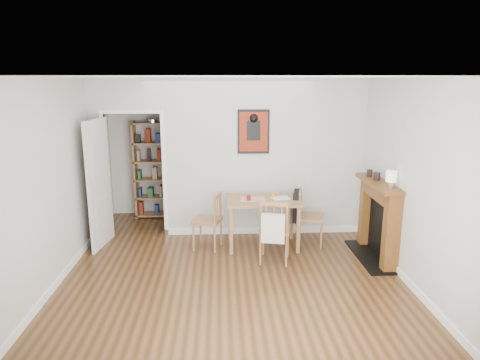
{
  "coord_description": "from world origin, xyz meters",
  "views": [
    {
      "loc": [
        -0.14,
        -5.58,
        2.57
      ],
      "look_at": [
        0.15,
        0.6,
        1.12
      ],
      "focal_mm": 32.0,
      "sensor_mm": 36.0,
      "label": 1
    }
  ],
  "objects_px": {
    "notebook": "(280,198)",
    "orange_fruit": "(273,195)",
    "chair_front": "(275,230)",
    "ceramic_jar_b": "(370,173)",
    "ceramic_jar_a": "(377,176)",
    "fireplace": "(379,218)",
    "bookshelf": "(155,170)",
    "red_glass": "(249,198)",
    "mantel_lamp": "(391,177)",
    "chair_left": "(207,221)",
    "chair_right": "(309,217)",
    "dining_table": "(263,205)"
  },
  "relations": [
    {
      "from": "chair_front",
      "to": "red_glass",
      "type": "height_order",
      "value": "chair_front"
    },
    {
      "from": "dining_table",
      "to": "chair_left",
      "type": "distance_m",
      "value": 0.9
    },
    {
      "from": "fireplace",
      "to": "orange_fruit",
      "type": "height_order",
      "value": "fireplace"
    },
    {
      "from": "red_glass",
      "to": "orange_fruit",
      "type": "xyz_separation_m",
      "value": [
        0.39,
        0.15,
        -0.0
      ]
    },
    {
      "from": "notebook",
      "to": "red_glass",
      "type": "bearing_deg",
      "value": -170.0
    },
    {
      "from": "chair_right",
      "to": "red_glass",
      "type": "xyz_separation_m",
      "value": [
        -0.97,
        -0.1,
        0.35
      ]
    },
    {
      "from": "chair_left",
      "to": "notebook",
      "type": "distance_m",
      "value": 1.19
    },
    {
      "from": "chair_left",
      "to": "ceramic_jar_b",
      "type": "relative_size",
      "value": 8.37
    },
    {
      "from": "chair_right",
      "to": "chair_front",
      "type": "bearing_deg",
      "value": -135.79
    },
    {
      "from": "bookshelf",
      "to": "red_glass",
      "type": "relative_size",
      "value": 22.2
    },
    {
      "from": "fireplace",
      "to": "red_glass",
      "type": "height_order",
      "value": "fireplace"
    },
    {
      "from": "chair_front",
      "to": "notebook",
      "type": "xyz_separation_m",
      "value": [
        0.16,
        0.6,
        0.3
      ]
    },
    {
      "from": "mantel_lamp",
      "to": "chair_left",
      "type": "bearing_deg",
      "value": 161.23
    },
    {
      "from": "chair_left",
      "to": "ceramic_jar_a",
      "type": "xyz_separation_m",
      "value": [
        2.47,
        -0.39,
        0.77
      ]
    },
    {
      "from": "chair_left",
      "to": "mantel_lamp",
      "type": "bearing_deg",
      "value": -18.77
    },
    {
      "from": "fireplace",
      "to": "ceramic_jar_b",
      "type": "bearing_deg",
      "value": 102.19
    },
    {
      "from": "chair_right",
      "to": "fireplace",
      "type": "bearing_deg",
      "value": -31.15
    },
    {
      "from": "chair_right",
      "to": "ceramic_jar_b",
      "type": "xyz_separation_m",
      "value": [
        0.84,
        -0.22,
        0.75
      ]
    },
    {
      "from": "dining_table",
      "to": "ceramic_jar_a",
      "type": "relative_size",
      "value": 9.84
    },
    {
      "from": "notebook",
      "to": "ceramic_jar_a",
      "type": "height_order",
      "value": "ceramic_jar_a"
    },
    {
      "from": "red_glass",
      "to": "notebook",
      "type": "relative_size",
      "value": 0.31
    },
    {
      "from": "red_glass",
      "to": "mantel_lamp",
      "type": "bearing_deg",
      "value": -23.92
    },
    {
      "from": "chair_front",
      "to": "notebook",
      "type": "distance_m",
      "value": 0.69
    },
    {
      "from": "bookshelf",
      "to": "chair_front",
      "type": "bearing_deg",
      "value": -47.76
    },
    {
      "from": "chair_front",
      "to": "fireplace",
      "type": "bearing_deg",
      "value": 2.45
    },
    {
      "from": "red_glass",
      "to": "orange_fruit",
      "type": "bearing_deg",
      "value": 21.35
    },
    {
      "from": "dining_table",
      "to": "bookshelf",
      "type": "distance_m",
      "value": 2.51
    },
    {
      "from": "chair_front",
      "to": "ceramic_jar_b",
      "type": "relative_size",
      "value": 8.93
    },
    {
      "from": "mantel_lamp",
      "to": "ceramic_jar_a",
      "type": "bearing_deg",
      "value": 93.13
    },
    {
      "from": "dining_table",
      "to": "ceramic_jar_a",
      "type": "xyz_separation_m",
      "value": [
        1.6,
        -0.43,
        0.54
      ]
    },
    {
      "from": "chair_right",
      "to": "red_glass",
      "type": "relative_size",
      "value": 10.92
    },
    {
      "from": "chair_left",
      "to": "orange_fruit",
      "type": "distance_m",
      "value": 1.1
    },
    {
      "from": "dining_table",
      "to": "ceramic_jar_a",
      "type": "distance_m",
      "value": 1.74
    },
    {
      "from": "dining_table",
      "to": "orange_fruit",
      "type": "relative_size",
      "value": 15.54
    },
    {
      "from": "chair_left",
      "to": "notebook",
      "type": "height_order",
      "value": "chair_left"
    },
    {
      "from": "chair_left",
      "to": "chair_front",
      "type": "bearing_deg",
      "value": -28.87
    },
    {
      "from": "bookshelf",
      "to": "ceramic_jar_a",
      "type": "height_order",
      "value": "bookshelf"
    },
    {
      "from": "chair_right",
      "to": "notebook",
      "type": "bearing_deg",
      "value": -178.99
    },
    {
      "from": "chair_left",
      "to": "orange_fruit",
      "type": "xyz_separation_m",
      "value": [
        1.03,
        0.13,
        0.37
      ]
    },
    {
      "from": "ceramic_jar_a",
      "to": "fireplace",
      "type": "bearing_deg",
      "value": -60.29
    },
    {
      "from": "chair_left",
      "to": "bookshelf",
      "type": "relative_size",
      "value": 0.48
    },
    {
      "from": "bookshelf",
      "to": "fireplace",
      "type": "relative_size",
      "value": 1.46
    },
    {
      "from": "bookshelf",
      "to": "orange_fruit",
      "type": "height_order",
      "value": "bookshelf"
    },
    {
      "from": "dining_table",
      "to": "chair_right",
      "type": "height_order",
      "value": "chair_right"
    },
    {
      "from": "red_glass",
      "to": "ceramic_jar_b",
      "type": "relative_size",
      "value": 0.78
    },
    {
      "from": "bookshelf",
      "to": "notebook",
      "type": "height_order",
      "value": "bookshelf"
    },
    {
      "from": "chair_right",
      "to": "ceramic_jar_a",
      "type": "relative_size",
      "value": 7.81
    },
    {
      "from": "notebook",
      "to": "orange_fruit",
      "type": "bearing_deg",
      "value": 149.43
    },
    {
      "from": "dining_table",
      "to": "orange_fruit",
      "type": "height_order",
      "value": "orange_fruit"
    },
    {
      "from": "red_glass",
      "to": "orange_fruit",
      "type": "relative_size",
      "value": 1.13
    }
  ]
}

